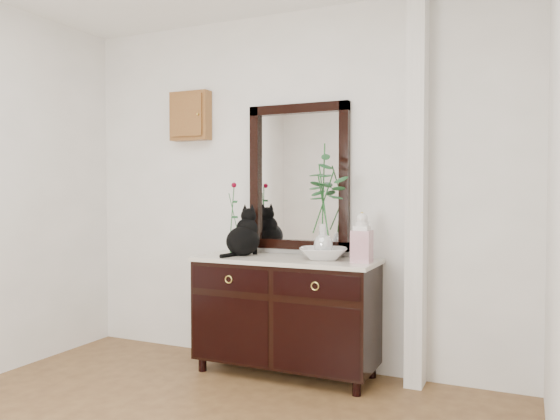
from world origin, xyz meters
The scene contains 10 objects.
wall_back centered at (0.00, 1.98, 1.35)m, with size 3.60×0.04×2.70m, color white.
pilaster centered at (1.00, 1.90, 1.35)m, with size 0.12×0.20×2.70m, color white.
sideboard centered at (0.10, 1.73, 0.47)m, with size 1.33×0.52×0.82m.
wall_mirror centered at (0.10, 1.97, 1.44)m, with size 0.80×0.06×1.10m.
key_cabinet centered at (-0.85, 1.94, 1.95)m, with size 0.35×0.10×0.40m, color brown.
cat centered at (-0.26, 1.74, 1.03)m, with size 0.26×0.31×0.36m, color black, non-canonical shape.
lotus_bowl centered at (0.38, 1.76, 0.89)m, with size 0.34×0.34×0.08m, color silver.
vase_branches centered at (0.38, 1.76, 1.27)m, with size 0.38×0.38×0.81m, color silver, non-canonical shape.
bud_vase_rose centered at (-0.33, 1.71, 1.13)m, with size 0.07×0.07×0.56m, color #316436, non-canonical shape.
ginger_jar centered at (0.67, 1.71, 1.02)m, with size 0.13×0.13×0.35m, color white, non-canonical shape.
Camera 1 is at (1.68, -1.86, 1.33)m, focal length 35.00 mm.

